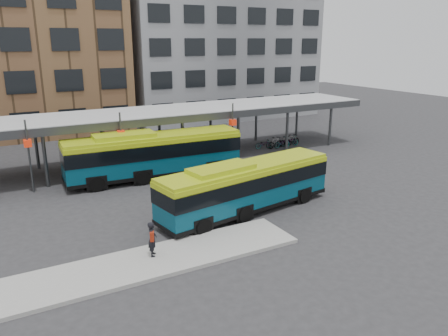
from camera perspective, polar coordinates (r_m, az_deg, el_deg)
ground at (r=24.71m, az=0.31°, el=-6.43°), size 120.00×120.00×0.00m
boarding_island at (r=20.16m, az=-9.43°, el=-11.96°), size 14.00×3.00×0.18m
canopy at (r=35.01m, az=-10.18°, el=6.82°), size 40.00×6.53×4.80m
building_grey at (r=58.53m, az=-1.38°, el=16.83°), size 24.00×14.00×20.00m
bus_front at (r=24.97m, az=2.92°, el=-2.30°), size 11.32×4.07×3.06m
bus_rear at (r=31.51m, az=-9.17°, el=1.88°), size 12.62×3.31×3.45m
pedestrian at (r=20.10m, az=-9.34°, el=-9.10°), size 0.58×0.70×1.63m
bike_rack at (r=40.86m, az=7.57°, el=3.40°), size 4.79×1.30×1.06m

